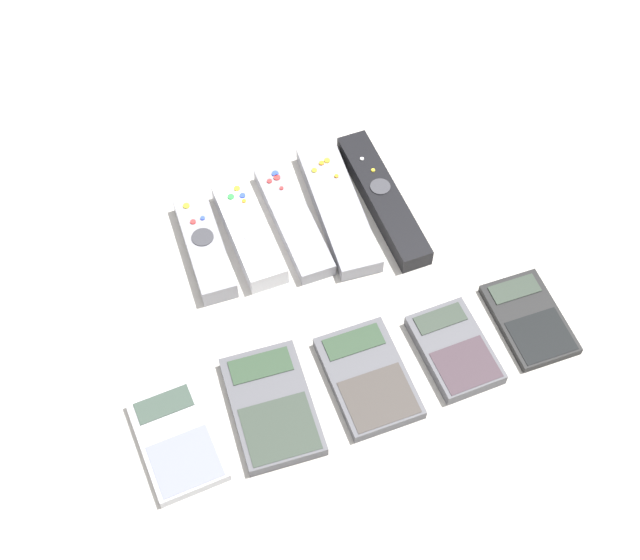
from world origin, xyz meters
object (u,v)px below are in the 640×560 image
at_px(calculator_0, 177,440).
at_px(calculator_3, 454,349).
at_px(calculator_1, 272,406).
at_px(remote_4, 383,199).
at_px(remote_1, 249,233).
at_px(remote_3, 338,208).
at_px(remote_2, 292,221).
at_px(calculator_2, 368,378).
at_px(calculator_4, 529,319).
at_px(remote_0, 205,246).

bearing_deg(calculator_0, calculator_3, -3.90).
height_order(calculator_0, calculator_1, calculator_1).
bearing_deg(calculator_3, remote_4, 86.69).
bearing_deg(remote_1, remote_4, -3.24).
distance_m(remote_1, remote_3, 0.12).
bearing_deg(remote_2, calculator_1, -115.24).
height_order(remote_3, calculator_2, remote_3).
distance_m(remote_2, calculator_4, 0.32).
xyz_separation_m(remote_0, remote_1, (0.06, 0.00, 0.00)).
relative_size(remote_0, remote_2, 0.86).
relative_size(remote_4, calculator_1, 1.50).
bearing_deg(calculator_4, calculator_3, -174.77).
relative_size(calculator_1, calculator_4, 1.21).
relative_size(calculator_1, calculator_3, 1.23).
bearing_deg(calculator_4, remote_0, 145.87).
bearing_deg(calculator_1, calculator_4, 3.74).
bearing_deg(calculator_2, remote_2, 91.46).
distance_m(remote_4, calculator_0, 0.41).
xyz_separation_m(calculator_2, calculator_3, (0.11, -0.00, 0.00)).
xyz_separation_m(remote_3, calculator_2, (-0.05, -0.24, -0.00)).
bearing_deg(calculator_4, calculator_0, -178.66).
xyz_separation_m(remote_1, calculator_1, (-0.05, -0.23, -0.01)).
bearing_deg(calculator_4, remote_2, 133.54).
distance_m(remote_1, remote_4, 0.18).
distance_m(calculator_1, calculator_2, 0.11).
relative_size(remote_0, calculator_3, 1.32).
bearing_deg(calculator_4, remote_3, 124.41).
height_order(remote_1, calculator_4, remote_1).
height_order(remote_1, remote_3, remote_1).
bearing_deg(remote_3, calculator_2, -98.93).
bearing_deg(calculator_1, remote_1, 81.73).
distance_m(remote_3, calculator_3, 0.25).
xyz_separation_m(remote_2, calculator_3, (0.12, -0.24, -0.00)).
distance_m(remote_0, remote_4, 0.24).
height_order(remote_0, calculator_4, remote_0).
relative_size(remote_1, remote_2, 0.89).
bearing_deg(calculator_4, calculator_1, -178.94).
relative_size(remote_1, remote_3, 0.77).
height_order(remote_2, calculator_3, remote_2).
relative_size(remote_0, calculator_1, 1.07).
distance_m(remote_4, calculator_2, 0.26).
relative_size(remote_0, remote_1, 0.96).
bearing_deg(calculator_3, calculator_2, 177.49).
relative_size(remote_0, calculator_0, 1.19).
relative_size(remote_3, calculator_3, 1.77).
bearing_deg(calculator_2, remote_3, 76.89).
xyz_separation_m(remote_2, remote_3, (0.06, -0.00, 0.00)).
xyz_separation_m(remote_1, calculator_4, (0.28, -0.23, -0.01)).
bearing_deg(calculator_1, calculator_2, 1.10).
height_order(remote_1, remote_2, remote_1).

